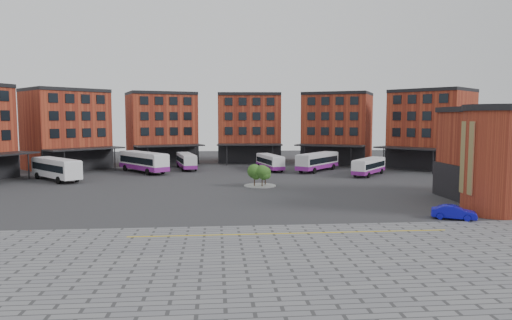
{
  "coord_description": "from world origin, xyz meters",
  "views": [
    {
      "loc": [
        -3.94,
        -49.73,
        9.3
      ],
      "look_at": [
        1.08,
        7.7,
        4.0
      ],
      "focal_mm": 32.0,
      "sensor_mm": 36.0,
      "label": 1
    }
  ],
  "objects": [
    {
      "name": "paving_zone",
      "position": [
        2.0,
        -22.0,
        0.01
      ],
      "size": [
        50.0,
        22.0,
        0.02
      ],
      "primitive_type": "cube",
      "color": "slate",
      "rests_on": "ground"
    },
    {
      "name": "bus_e",
      "position": [
        13.82,
        28.78,
        1.73
      ],
      "size": [
        9.34,
        10.32,
        3.19
      ],
      "rotation": [
        0.0,
        0.0,
        -0.71
      ],
      "color": "silver",
      "rests_on": "ground"
    },
    {
      "name": "bus_f",
      "position": [
        20.83,
        22.21,
        1.49
      ],
      "size": [
        7.86,
        9.03,
        2.75
      ],
      "rotation": [
        0.0,
        0.0,
        -0.67
      ],
      "color": "white",
      "rests_on": "ground"
    },
    {
      "name": "main_building",
      "position": [
        -4.77,
        38.25,
        7.23
      ],
      "size": [
        94.14,
        42.48,
        14.6
      ],
      "color": "#993921",
      "rests_on": "ground"
    },
    {
      "name": "yellow_line",
      "position": [
        2.0,
        -14.0,
        0.03
      ],
      "size": [
        26.0,
        0.15,
        0.02
      ],
      "primitive_type": "cube",
      "color": "gold",
      "rests_on": "paving_zone"
    },
    {
      "name": "ground",
      "position": [
        0.0,
        0.0,
        0.0
      ],
      "size": [
        160.0,
        160.0,
        0.0
      ],
      "primitive_type": "plane",
      "color": "#28282B",
      "rests_on": "ground"
    },
    {
      "name": "tree_island",
      "position": [
        1.97,
        11.53,
        1.77
      ],
      "size": [
        4.4,
        4.4,
        3.1
      ],
      "color": "gray",
      "rests_on": "ground"
    },
    {
      "name": "bus_d",
      "position": [
        5.62,
        30.89,
        1.51
      ],
      "size": [
        4.16,
        10.13,
        2.78
      ],
      "rotation": [
        0.0,
        0.0,
        0.2
      ],
      "color": "white",
      "rests_on": "ground"
    },
    {
      "name": "bus_a",
      "position": [
        -27.81,
        20.19,
        1.95
      ],
      "size": [
        9.73,
        10.44,
        3.29
      ],
      "rotation": [
        0.0,
        0.0,
        0.73
      ],
      "color": "silver",
      "rests_on": "ground"
    },
    {
      "name": "blue_car",
      "position": [
        17.85,
        -10.1,
        0.64
      ],
      "size": [
        4.11,
        2.94,
        1.29
      ],
      "primitive_type": "imported",
      "rotation": [
        0.0,
        0.0,
        1.12
      ],
      "color": "#0E0DAA",
      "rests_on": "ground"
    },
    {
      "name": "bus_b",
      "position": [
        -16.42,
        29.31,
        1.89
      ],
      "size": [
        9.8,
        11.59,
        3.5
      ],
      "rotation": [
        0.0,
        0.0,
        0.65
      ],
      "color": "white",
      "rests_on": "ground"
    },
    {
      "name": "bus_c",
      "position": [
        -9.41,
        33.74,
        1.55
      ],
      "size": [
        4.43,
        10.45,
        2.87
      ],
      "rotation": [
        0.0,
        0.0,
        0.21
      ],
      "color": "silver",
      "rests_on": "ground"
    }
  ]
}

